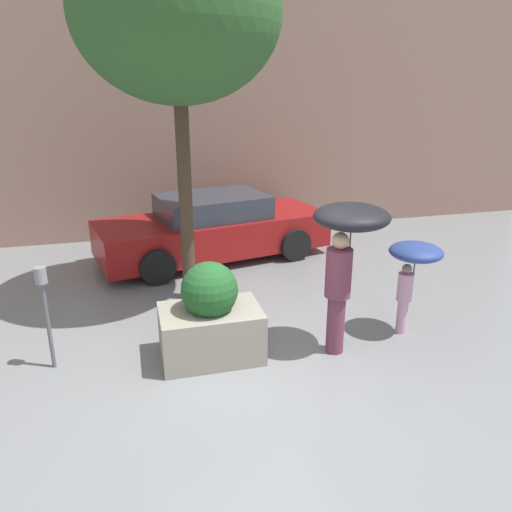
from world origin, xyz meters
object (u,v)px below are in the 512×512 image
Objects in this scene: parking_meter at (44,297)px; parked_car_near at (213,229)px; person_child at (414,261)px; street_tree at (177,13)px; planter_box at (210,319)px; person_adult at (347,240)px.

parked_car_near is at bearing 52.97° from parking_meter.
parking_meter reaches higher than person_child.
parked_car_near is 4.15m from street_tree.
planter_box is 0.66× the size of person_adult.
parked_car_near is (0.70, 3.76, 0.07)m from planter_box.
parked_car_near is (-0.99, 4.02, -0.93)m from person_adult.
person_child is at bearing -1.22° from planter_box.
street_tree reaches higher than parking_meter.
planter_box is 0.97× the size of person_child.
street_tree reaches higher than planter_box.
person_adult is 4.24m from parked_car_near.
street_tree is 4.18m from parking_meter.
street_tree is (-1.72, 2.19, 2.72)m from person_adult.
person_adult is at bearing -7.87° from parking_meter.
planter_box is 2.84m from person_child.
parked_car_near is 3.55× the size of parking_meter.
planter_box is 0.97× the size of parking_meter.
person_adult reaches higher than planter_box.
street_tree is 4.13× the size of parking_meter.
planter_box is 0.23× the size of street_tree.
street_tree is at bearing 90.68° from planter_box.
person_adult is 1.48× the size of parking_meter.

